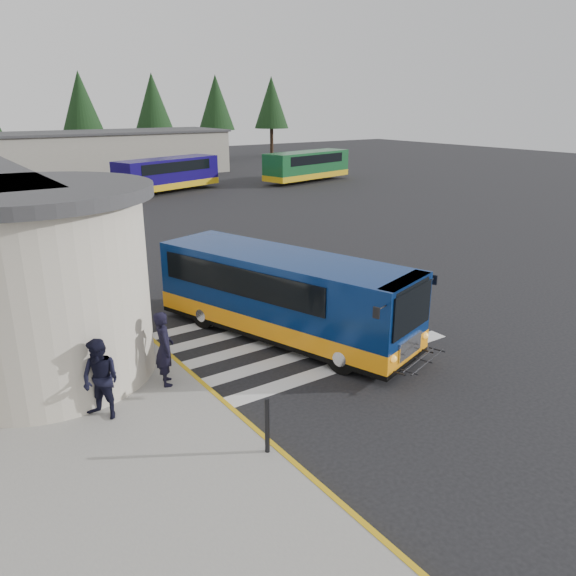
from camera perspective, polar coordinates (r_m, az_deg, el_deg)
ground at (r=17.95m, az=-0.16°, el=-3.88°), size 140.00×140.00×0.00m
curb_strip at (r=19.67m, az=-16.72°, el=-2.41°), size 0.12×34.00×0.16m
crosswalk at (r=17.08m, az=-0.02°, el=-5.06°), size 8.00×5.35×0.01m
depot_building at (r=57.98m, az=-19.61°, el=12.68°), size 26.40×8.40×4.20m
tree_line at (r=65.60m, az=-21.81°, el=17.09°), size 58.40×4.40×10.00m
transit_bus at (r=16.78m, az=-0.37°, el=-1.07°), size 5.16×9.21×2.53m
pedestrian_a at (r=14.06m, az=-12.45°, el=-5.99°), size 0.62×0.78×1.89m
pedestrian_b at (r=12.98m, az=-18.50°, el=-8.81°), size 1.07×1.13×1.84m
bollard at (r=11.36m, az=-2.13°, el=-13.77°), size 0.10×0.10×1.20m
far_bus_a at (r=46.21m, az=-12.15°, el=11.34°), size 9.15×4.95×2.27m
far_bus_b at (r=51.29m, az=1.94°, el=12.39°), size 9.18×4.27×2.28m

